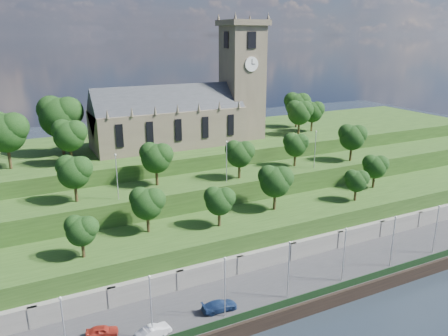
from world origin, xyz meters
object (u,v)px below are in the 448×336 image
church (189,109)px  car_middle (153,331)px  car_left (102,331)px  car_right (219,306)px

church → car_middle: size_ratio=8.56×
car_middle → car_left: bearing=51.3°
car_middle → church: bearing=-38.5°
car_left → car_right: bearing=-82.9°
car_left → car_right: 15.52m
church → car_left: bearing=-125.1°
church → car_left: (-28.29, -40.26, -19.85)m
car_left → church: bearing=-21.5°
church → car_middle: (-22.61, -43.26, -19.78)m
car_middle → car_right: car_middle is taller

